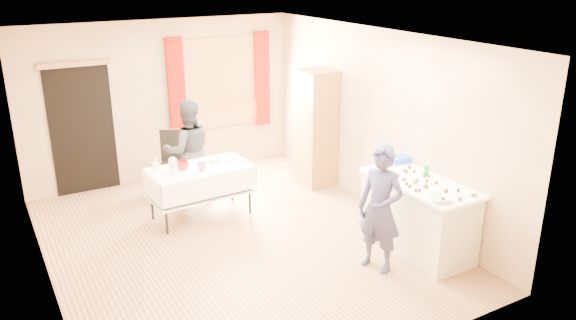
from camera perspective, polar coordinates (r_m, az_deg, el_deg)
floor at (r=7.43m, az=-5.25°, el=-8.25°), size 4.50×5.50×0.02m
ceiling at (r=6.63m, az=-5.95°, el=12.22°), size 4.50×5.50×0.02m
wall_back at (r=9.42m, az=-12.62°, el=5.89°), size 4.50×0.02×2.60m
wall_front at (r=4.72m, az=8.62°, el=-7.65°), size 4.50×0.02×2.60m
wall_left at (r=6.40m, az=-24.32°, el=-1.85°), size 0.02×5.50×2.60m
wall_right at (r=8.07m, az=9.20°, el=3.87°), size 0.02×5.50×2.60m
window_frame at (r=9.67m, az=-6.95°, el=7.79°), size 1.32×0.06×1.52m
window_pane at (r=9.66m, az=-6.92°, el=7.77°), size 1.20×0.02×1.40m
curtain_left at (r=9.36m, az=-11.25°, el=7.16°), size 0.28×0.06×1.65m
curtain_right at (r=9.95m, az=-2.67°, el=8.23°), size 0.28×0.06×1.65m
doorway at (r=9.18m, az=-20.15°, el=2.87°), size 0.95×0.04×2.00m
door_lintel at (r=8.94m, az=-20.88°, el=9.10°), size 1.05×0.06×0.08m
cabinet at (r=8.97m, az=2.84°, el=3.25°), size 0.50×0.60×1.87m
counter at (r=7.21m, az=13.02°, el=-5.52°), size 0.72×1.52×0.91m
party_table at (r=8.00m, az=-8.87°, el=-2.72°), size 1.44×0.78×0.75m
chair at (r=9.03m, az=-11.45°, el=-1.33°), size 0.52×0.52×0.97m
girl at (r=6.55m, az=9.35°, el=-4.91°), size 0.81×0.75×1.52m
woman at (r=8.52m, az=-10.04°, el=0.96°), size 0.95×0.83×1.55m
soda_can at (r=7.22m, az=13.86°, el=-1.10°), size 0.08×0.08×0.12m
mixing_bowl at (r=6.50m, az=15.16°, el=-3.84°), size 0.36×0.36×0.06m
foam_block at (r=7.36m, az=9.87°, el=-0.58°), size 0.17×0.12×0.08m
blue_basket at (r=7.63m, az=11.29°, el=0.06°), size 0.32×0.22×0.08m
pitcher at (r=7.61m, az=-11.60°, el=-0.73°), size 0.11×0.11×0.22m
cup_red at (r=7.81m, az=-10.62°, el=-0.50°), size 0.25×0.25×0.12m
cup_rainbow at (r=7.70m, az=-8.75°, el=-0.68°), size 0.20×0.20×0.12m
small_bowl at (r=8.07m, az=-7.48°, el=0.09°), size 0.28×0.28×0.06m
pastry_tray at (r=7.99m, az=-5.25°, el=-0.19°), size 0.32×0.27×0.02m
bottle at (r=7.81m, az=-13.33°, el=-0.46°), size 0.09×0.09×0.19m
cake_balls at (r=6.94m, az=13.73°, el=-2.27°), size 0.53×1.16×0.04m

